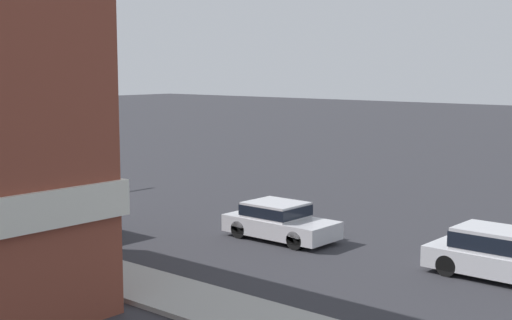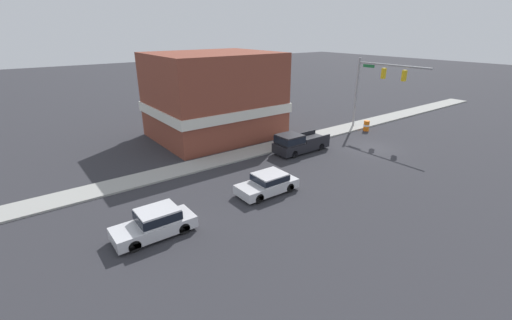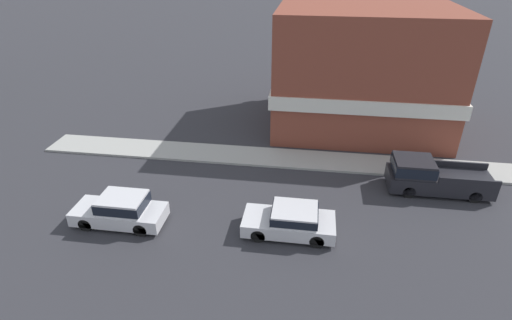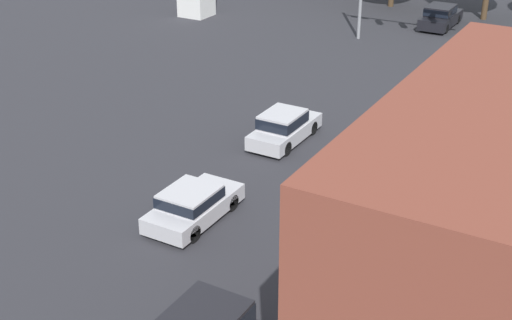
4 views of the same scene
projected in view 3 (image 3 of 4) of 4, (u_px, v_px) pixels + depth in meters
car_lead at (291, 220)px, 18.37m from camera, size 1.90×4.24×1.37m
car_second_ahead at (121, 209)px, 18.99m from camera, size 1.78×4.36×1.52m
pickup_truck_parked at (430, 176)px, 21.51m from camera, size 1.98×5.35×1.83m
corner_brick_building at (362, 70)px, 28.22m from camera, size 10.08×12.10×8.36m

